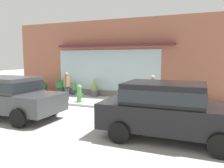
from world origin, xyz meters
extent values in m
plane|color=#B2AFA8|center=(0.00, 0.00, 0.00)|extent=(60.00, 60.00, 0.00)
cube|color=#B2B2AD|center=(0.00, -0.20, 0.06)|extent=(14.00, 0.24, 0.12)
cube|color=#935642|center=(0.00, 3.20, 2.32)|extent=(14.00, 0.36, 4.63)
cube|color=#9EB7BC|center=(-0.46, 3.00, 1.56)|extent=(6.65, 0.03, 2.54)
cube|color=#4C1E23|center=(0.00, 2.85, 3.08)|extent=(7.25, 0.56, 0.12)
cube|color=#605E59|center=(0.00, 2.98, 0.18)|extent=(7.05, 0.20, 0.36)
cylinder|color=#4C8C47|center=(-1.02, 0.65, 0.03)|extent=(0.37, 0.37, 0.06)
cylinder|color=#4C8C47|center=(-1.02, 0.65, 0.39)|extent=(0.24, 0.24, 0.66)
sphere|color=#4C8C47|center=(-1.02, 0.65, 0.80)|extent=(0.29, 0.29, 0.29)
cylinder|color=#4C8C47|center=(-1.19, 0.65, 0.42)|extent=(0.10, 0.09, 0.09)
cylinder|color=#4C8C47|center=(-0.86, 0.65, 0.42)|extent=(0.10, 0.09, 0.09)
cylinder|color=#4C8C47|center=(-1.02, 0.49, 0.42)|extent=(0.09, 0.10, 0.09)
cylinder|color=#333847|center=(-1.92, 0.92, 0.38)|extent=(0.12, 0.12, 0.77)
cylinder|color=#333847|center=(-1.92, 0.76, 0.38)|extent=(0.12, 0.12, 0.77)
cube|color=brown|center=(-1.92, 0.84, 1.06)|extent=(0.21, 0.31, 0.58)
sphere|color=#A37556|center=(-1.92, 0.84, 1.45)|extent=(0.21, 0.21, 0.21)
cylinder|color=brown|center=(-1.91, 1.04, 1.07)|extent=(0.08, 0.08, 0.55)
cylinder|color=brown|center=(-1.93, 0.64, 1.07)|extent=(0.08, 0.08, 0.55)
cube|color=#472D1E|center=(-1.89, 1.13, 0.82)|extent=(0.11, 0.24, 0.28)
cylinder|color=#475675|center=(2.82, 0.90, 0.38)|extent=(0.12, 0.12, 0.76)
cylinder|color=#475675|center=(2.88, 0.77, 0.38)|extent=(0.12, 0.12, 0.76)
cube|color=#333847|center=(2.85, 0.84, 1.05)|extent=(0.31, 0.34, 0.57)
sphere|color=tan|center=(2.85, 0.84, 1.45)|extent=(0.21, 0.21, 0.21)
cylinder|color=#333847|center=(2.76, 1.00, 1.07)|extent=(0.08, 0.08, 0.54)
cylinder|color=#333847|center=(2.94, 0.67, 1.07)|extent=(0.08, 0.08, 0.54)
cube|color=#383A3D|center=(-1.92, -3.05, 0.68)|extent=(4.21, 1.82, 0.69)
cube|color=#383A3D|center=(-2.13, -3.05, 1.29)|extent=(2.33, 1.65, 0.62)
cube|color=#1E2328|center=(-2.13, -3.05, 1.29)|extent=(2.37, 1.67, 0.34)
cylinder|color=black|center=(-0.61, -2.18, 0.33)|extent=(0.67, 0.19, 0.66)
cylinder|color=black|center=(-0.64, -3.97, 0.33)|extent=(0.67, 0.19, 0.66)
cylinder|color=black|center=(-3.20, -2.13, 0.33)|extent=(0.67, 0.19, 0.66)
cube|color=black|center=(4.21, -3.07, 0.67)|extent=(4.06, 1.77, 0.74)
cube|color=black|center=(4.01, -3.07, 1.32)|extent=(2.24, 1.62, 0.63)
cube|color=#1E2328|center=(4.01, -3.07, 1.32)|extent=(2.28, 1.64, 0.35)
cylinder|color=black|center=(5.47, -2.17, 0.30)|extent=(0.61, 0.18, 0.60)
cylinder|color=black|center=(5.47, -3.97, 0.30)|extent=(0.61, 0.18, 0.60)
cylinder|color=black|center=(2.96, -2.17, 0.30)|extent=(0.61, 0.18, 0.60)
cylinder|color=black|center=(2.95, -3.97, 0.30)|extent=(0.61, 0.18, 0.60)
cylinder|color=#B7B2A3|center=(0.54, 2.62, 0.14)|extent=(0.28, 0.28, 0.29)
cone|color=olive|center=(0.54, 2.62, 0.55)|extent=(0.25, 0.25, 0.52)
cylinder|color=#4C4C51|center=(2.19, 2.45, 0.12)|extent=(0.42, 0.42, 0.24)
cone|color=#2D6B33|center=(2.19, 2.45, 0.63)|extent=(0.37, 0.37, 0.79)
cylinder|color=#4C4C51|center=(-4.69, 2.32, 0.17)|extent=(0.44, 0.44, 0.33)
sphere|color=#23562D|center=(-4.69, 2.32, 0.50)|extent=(0.48, 0.48, 0.48)
sphere|color=#B266B7|center=(-4.62, 2.17, 0.64)|extent=(0.11, 0.11, 0.11)
sphere|color=orange|center=(-4.60, 2.35, 0.62)|extent=(0.11, 0.11, 0.11)
cylinder|color=#33473D|center=(-2.54, 2.65, 0.15)|extent=(0.38, 0.38, 0.31)
cone|color=#4C934C|center=(-2.54, 2.65, 0.65)|extent=(0.34, 0.34, 0.69)
cylinder|color=#4C4C51|center=(-1.08, 2.56, 0.19)|extent=(0.47, 0.47, 0.39)
cone|color=olive|center=(-1.08, 2.56, 0.77)|extent=(0.42, 0.42, 0.76)
cylinder|color=#B7B2A3|center=(4.47, 2.67, 0.18)|extent=(0.25, 0.25, 0.36)
cone|color=#4C934C|center=(4.47, 2.67, 0.78)|extent=(0.22, 0.22, 0.83)
cylinder|color=#33473D|center=(-3.49, 2.46, 0.19)|extent=(0.46, 0.46, 0.37)
sphere|color=#2D6B33|center=(-3.49, 2.46, 0.64)|extent=(0.62, 0.62, 0.62)
camera|label=1|loc=(5.00, -9.52, 2.33)|focal=35.74mm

